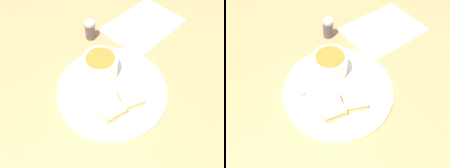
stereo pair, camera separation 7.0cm
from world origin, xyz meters
The scene contains 8 objects.
ground_plane centered at (0.00, 0.00, 0.00)m, with size 2.40×2.40×0.00m, color #9E754C.
plate centered at (0.00, 0.00, 0.01)m, with size 0.37×0.37×0.02m.
soup_bowl centered at (0.08, 0.01, 0.06)m, with size 0.12×0.12×0.07m.
spoon centered at (0.02, 0.11, 0.03)m, with size 0.11×0.08×0.01m.
sandwich_half_near centered at (-0.08, 0.04, 0.04)m, with size 0.08×0.08×0.03m.
sandwich_half_far centered at (-0.07, -0.03, 0.04)m, with size 0.08×0.07×0.03m.
salt_shaker centered at (0.28, -0.03, 0.04)m, with size 0.04×0.04×0.08m.
menu_sheet centered at (0.26, -0.26, 0.00)m, with size 0.32×0.37×0.00m.
Camera 2 is at (-0.39, 0.09, 0.62)m, focal length 35.00 mm.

